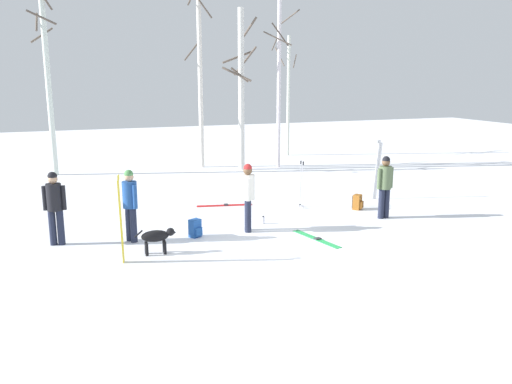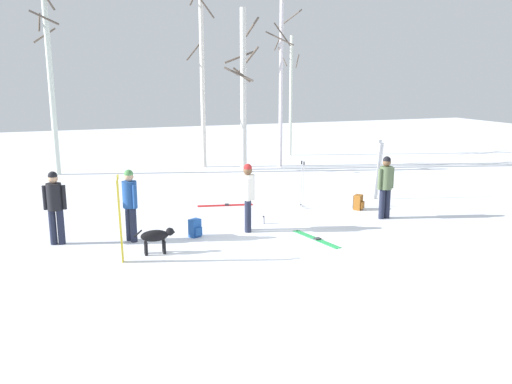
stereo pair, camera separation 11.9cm
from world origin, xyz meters
TOP-DOWN VIEW (x-y plane):
  - ground_plane at (0.00, 0.00)m, footprint 60.00×60.00m
  - person_0 at (-2.93, 2.30)m, footprint 0.34×0.48m
  - person_1 at (-0.08, 2.14)m, footprint 0.34×0.50m
  - person_2 at (3.83, 2.02)m, footprint 0.52×0.34m
  - person_3 at (-4.57, 2.65)m, footprint 0.51×0.34m
  - dog at (-2.52, 1.20)m, footprint 0.90×0.26m
  - ski_pair_planted_0 at (4.93, 4.08)m, footprint 0.27×0.04m
  - ski_pair_planted_1 at (-3.30, 0.84)m, footprint 0.09×0.25m
  - ski_pair_lying_0 at (0.15, 4.88)m, footprint 1.66×0.50m
  - ski_pair_lying_1 at (1.22, 0.92)m, footprint 0.52×1.66m
  - ski_poles_0 at (2.21, 3.85)m, footprint 0.07×0.26m
  - backpack_0 at (-1.44, 2.12)m, footprint 0.32×0.34m
  - backpack_1 at (3.65, 3.09)m, footprint 0.34×0.35m
  - water_bottle_0 at (0.52, 2.63)m, footprint 0.07×0.07m
  - birch_tree_0 at (-4.60, 12.03)m, footprint 1.02×1.11m
  - birch_tree_1 at (1.26, 11.76)m, footprint 1.13×1.13m
  - birch_tree_2 at (2.67, 10.64)m, footprint 1.57×1.58m
  - birch_tree_3 at (4.29, 10.57)m, footprint 1.61×1.61m
  - birch_tree_4 at (6.05, 13.66)m, footprint 1.30×1.44m

SIDE VIEW (x-z plane):
  - ground_plane at x=0.00m, z-range 0.00..0.00m
  - ski_pair_lying_0 at x=0.15m, z-range -0.01..0.03m
  - ski_pair_lying_1 at x=1.22m, z-range -0.01..0.03m
  - water_bottle_0 at x=0.52m, z-range -0.01..0.20m
  - backpack_0 at x=-1.44m, z-range -0.01..0.43m
  - backpack_1 at x=3.65m, z-range -0.01..0.43m
  - dog at x=-2.52m, z-range 0.10..0.67m
  - ski_poles_0 at x=2.21m, z-range 0.05..1.44m
  - ski_pair_planted_1 at x=-3.30m, z-range -0.01..1.87m
  - ski_pair_planted_0 at x=4.93m, z-range -0.01..1.88m
  - person_0 at x=-2.93m, z-range 0.12..1.84m
  - person_1 at x=-0.08m, z-range 0.12..1.84m
  - person_2 at x=3.83m, z-range 0.12..1.84m
  - person_3 at x=-4.57m, z-range 0.12..1.84m
  - birch_tree_4 at x=6.05m, z-range 0.07..6.02m
  - birch_tree_2 at x=2.67m, z-range 0.13..6.56m
  - birch_tree_3 at x=4.29m, z-range 0.12..7.24m
  - birch_tree_1 at x=1.26m, z-range 0.11..7.51m
  - birch_tree_0 at x=-4.60m, z-range 0.10..7.97m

